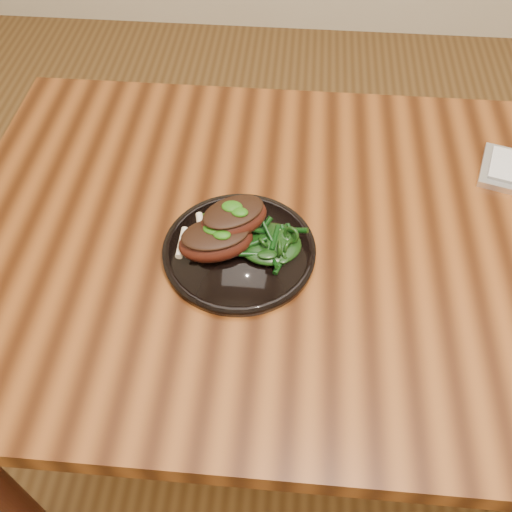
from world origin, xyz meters
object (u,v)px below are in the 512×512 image
Objects in this scene: plate at (239,250)px; greens_heap at (270,241)px; lamb_chop_front at (215,240)px; desk at (423,273)px.

greens_heap is (0.05, 0.00, 0.02)m from plate.
lamb_chop_front reaches higher than plate.
lamb_chop_front is 1.35× the size of greens_heap.
desk is 0.29m from greens_heap.
greens_heap reaches higher than desk.
lamb_chop_front reaches higher than greens_heap.
greens_heap is at bearing 8.88° from lamb_chop_front.
desk is at bearing 9.04° from plate.
greens_heap is (-0.27, -0.05, 0.11)m from desk.
lamb_chop_front reaches higher than desk.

